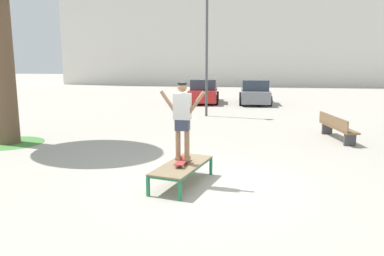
% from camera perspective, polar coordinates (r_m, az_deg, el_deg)
% --- Properties ---
extents(ground_plane, '(120.00, 120.00, 0.00)m').
position_cam_1_polar(ground_plane, '(8.61, 2.08, -8.10)').
color(ground_plane, '#B2AA9E').
extents(building_facade, '(40.60, 4.00, 14.36)m').
position_cam_1_polar(building_facade, '(41.70, 8.79, 16.36)').
color(building_facade, silver).
rests_on(building_facade, ground).
extents(skate_box, '(1.19, 2.03, 0.46)m').
position_cam_1_polar(skate_box, '(8.29, -1.50, -5.84)').
color(skate_box, '#237A4C').
rests_on(skate_box, ground).
extents(skateboard, '(0.25, 0.81, 0.09)m').
position_cam_1_polar(skateboard, '(8.28, -1.44, -4.97)').
color(skateboard, '#B23333').
rests_on(skateboard, skate_box).
extents(skater, '(1.00, 0.30, 1.69)m').
position_cam_1_polar(skater, '(8.07, -1.47, 1.86)').
color(skater, '#8E6647').
rests_on(skater, skateboard).
extents(grass_patch_near_left, '(2.18, 2.18, 0.01)m').
position_cam_1_polar(grass_patch_near_left, '(13.83, -25.88, -2.05)').
color(grass_patch_near_left, '#47893D').
rests_on(grass_patch_near_left, ground).
extents(car_red, '(2.12, 4.30, 1.50)m').
position_cam_1_polar(car_red, '(24.21, 1.77, 5.52)').
color(car_red, red).
rests_on(car_red, ground).
extents(car_grey, '(1.99, 4.24, 1.50)m').
position_cam_1_polar(car_grey, '(23.92, 9.50, 5.32)').
color(car_grey, slate).
rests_on(car_grey, ground).
extents(park_bench, '(0.84, 2.44, 0.83)m').
position_cam_1_polar(park_bench, '(13.83, 21.04, 0.17)').
color(park_bench, brown).
rests_on(park_bench, ground).
extents(light_post, '(0.36, 0.36, 5.83)m').
position_cam_1_polar(light_post, '(18.25, 2.26, 13.79)').
color(light_post, '#4C4C51').
rests_on(light_post, ground).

